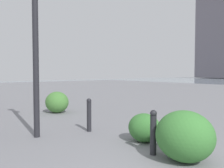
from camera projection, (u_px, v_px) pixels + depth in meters
The scene contains 6 objects.
lamppost at pixel (35, 19), 5.69m from camera, with size 0.98×0.28×4.24m.
bollard_near at pixel (153, 131), 4.56m from camera, with size 0.13×0.13×0.86m.
bollard_mid at pixel (89, 114), 6.36m from camera, with size 0.13×0.13×0.88m.
shrub_low at pixel (144, 128), 5.42m from camera, with size 0.75×0.68×0.64m.
shrub_round at pixel (57, 102), 9.28m from camera, with size 0.96×0.86×0.81m.
shrub_wide at pixel (185, 136), 4.23m from camera, with size 1.05×0.95×0.90m.
Camera 1 is at (-1.24, 2.70, 1.57)m, focal length 38.80 mm.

